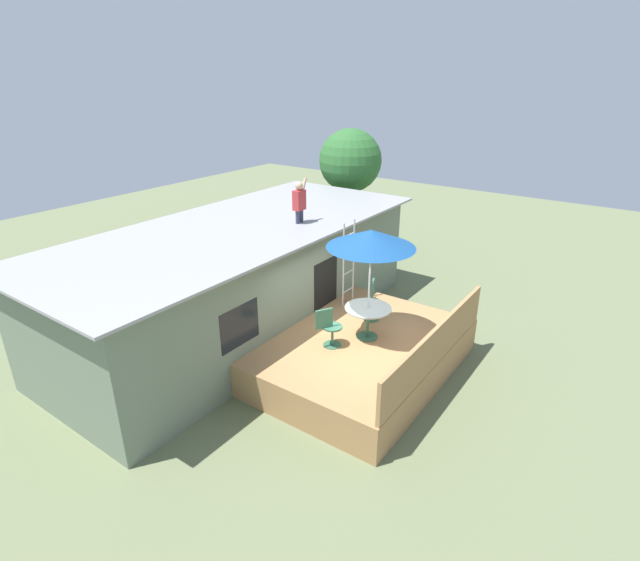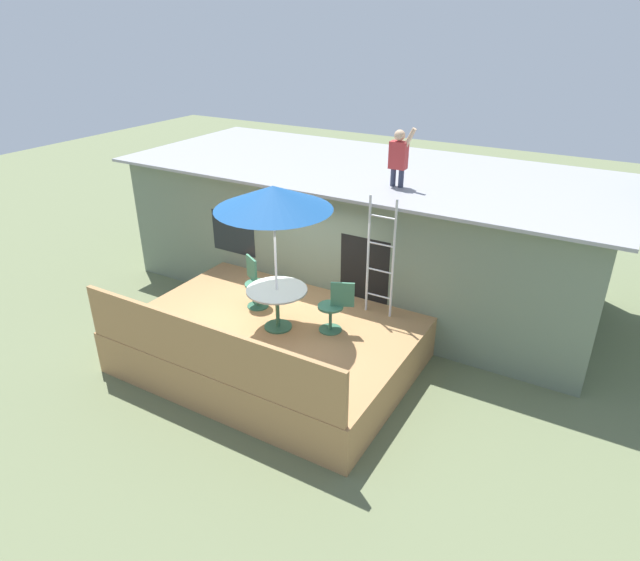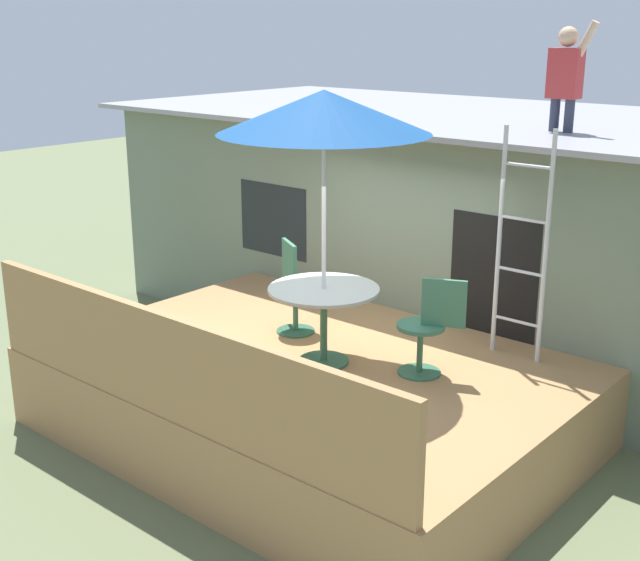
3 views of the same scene
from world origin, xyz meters
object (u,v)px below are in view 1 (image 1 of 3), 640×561
at_px(patio_table, 368,314).
at_px(step_ladder, 348,263).
at_px(person_figure, 299,199).
at_px(backyard_tree, 350,162).
at_px(patio_chair_left, 329,328).
at_px(patio_chair_right, 372,301).
at_px(patio_umbrella, 371,239).

distance_m(patio_table, step_ladder, 1.93).
bearing_deg(person_figure, step_ladder, -76.95).
xyz_separation_m(person_figure, backyard_tree, (5.39, 1.89, 0.01)).
relative_size(patio_table, patio_chair_left, 1.13).
xyz_separation_m(step_ladder, patio_chair_right, (-0.39, -0.93, -0.64)).
height_order(step_ladder, backyard_tree, backyard_tree).
relative_size(patio_umbrella, person_figure, 2.29).
height_order(patio_table, person_figure, person_figure).
distance_m(patio_table, backyard_tree, 8.09).
xyz_separation_m(patio_umbrella, backyard_tree, (6.38, 4.53, 0.28)).
bearing_deg(patio_table, patio_chair_right, 24.46).
height_order(patio_table, step_ladder, step_ladder).
height_order(patio_umbrella, person_figure, person_figure).
xyz_separation_m(patio_chair_left, patio_chair_right, (1.72, -0.07, 0.00)).
xyz_separation_m(patio_table, patio_chair_left, (-0.82, 0.48, -0.13)).
relative_size(patio_chair_left, patio_chair_right, 1.00).
distance_m(patio_umbrella, patio_chair_left, 2.11).
xyz_separation_m(patio_table, step_ladder, (1.29, 1.34, 0.51)).
bearing_deg(patio_table, step_ladder, 46.16).
distance_m(step_ladder, person_figure, 2.02).
xyz_separation_m(person_figure, patio_chair_right, (-0.09, -2.23, -2.16)).
bearing_deg(patio_chair_left, patio_umbrella, 0.00).
height_order(patio_umbrella, patio_chair_left, patio_umbrella).
distance_m(patio_chair_left, patio_chair_right, 1.72).
relative_size(step_ladder, patio_chair_left, 2.39).
xyz_separation_m(patio_table, patio_umbrella, (0.00, 0.00, 1.76)).
xyz_separation_m(patio_umbrella, patio_chair_left, (-0.82, 0.48, -1.89)).
xyz_separation_m(person_figure, patio_chair_left, (-1.81, -2.17, -2.16)).
bearing_deg(patio_chair_left, patio_chair_right, 27.94).
bearing_deg(step_ladder, patio_chair_left, -157.69).
relative_size(patio_chair_right, backyard_tree, 0.20).
distance_m(person_figure, patio_chair_right, 3.11).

